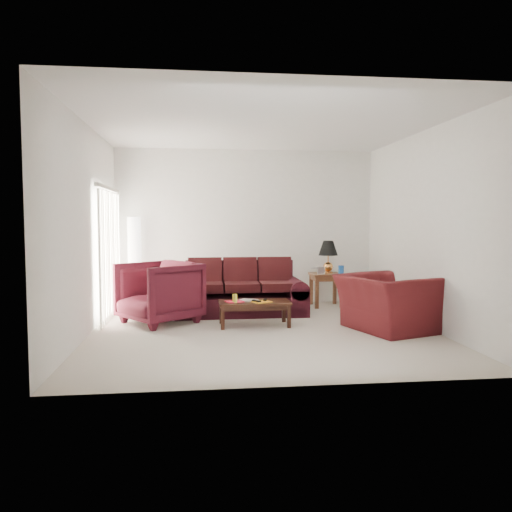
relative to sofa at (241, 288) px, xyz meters
The scene contains 19 objects.
floor 1.42m from the sofa, 81.20° to the right, with size 5.00×5.00×0.00m, color beige.
blinds 2.30m from the sofa, behind, with size 0.10×2.00×2.16m, color silver.
sofa is the anchor object (origin of this frame).
throw_pillow 0.93m from the sofa, 123.31° to the left, with size 0.40×0.11×0.40m, color black.
end_table 1.81m from the sofa, 21.01° to the left, with size 0.57×0.57×0.63m, color #55331D, non-canonical shape.
table_lamp 1.93m from the sofa, 22.32° to the left, with size 0.37×0.37×0.62m, color #E29146, non-canonical shape.
clock 1.65m from the sofa, 18.81° to the left, with size 0.14×0.05×0.14m, color silver.
blue_canister 1.99m from the sofa, 13.47° to the left, with size 0.10×0.10×0.17m, color #174A95.
picture_frame 1.78m from the sofa, 28.98° to the left, with size 0.14×0.02×0.17m, color silver.
floor_lamp 2.14m from the sofa, 155.45° to the left, with size 0.28×0.28×1.72m, color white, non-canonical shape.
armchair_left 1.48m from the sofa, 156.47° to the right, with size 1.05×1.08×0.98m, color #410F19.
armchair_right 2.53m from the sofa, 36.78° to the right, with size 1.26×1.10×0.82m, color #440F12.
coffee_table 1.00m from the sofa, 82.64° to the right, with size 1.10×0.55×0.38m, color black, non-canonical shape.
magazine_red 1.02m from the sofa, 100.49° to the right, with size 0.25×0.19×0.01m, color red.
magazine_white 0.89m from the sofa, 87.44° to the right, with size 0.25×0.19×0.01m, color silver.
magazine_orange 1.10m from the sofa, 78.36° to the right, with size 0.27×0.20×0.02m, color #F8A51D.
remote_a 1.11m from the sofa, 82.81° to the right, with size 0.05×0.17×0.02m, color black.
remote_b 1.03m from the sofa, 73.53° to the right, with size 0.05×0.17×0.02m, color black.
yellow_glass 1.08m from the sofa, 100.00° to the right, with size 0.08×0.08×0.13m, color gold.
Camera 1 is at (-0.95, -7.22, 1.62)m, focal length 35.00 mm.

